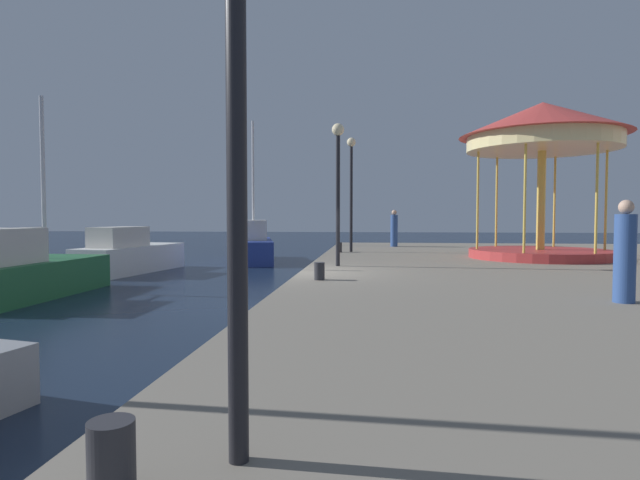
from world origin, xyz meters
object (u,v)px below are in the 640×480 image
Objects in this scene: sailboat_blue at (254,246)px; person_far_corner at (394,229)px; person_mid_promenade at (625,255)px; bollard_south at (339,247)px; lamp_post_far_end at (351,175)px; bollard_center at (112,459)px; bollard_north at (319,271)px; lamp_post_mid_promenade at (338,168)px; sailboat_green at (17,272)px; motorboat_white at (130,255)px; carousel at (542,142)px.

person_far_corner is at bearing -1.40° from sailboat_blue.
sailboat_blue is 4.08× the size of person_mid_promenade.
sailboat_blue is 17.57× the size of bollard_south.
sailboat_blue is 1.52× the size of lamp_post_far_end.
bollard_north is (0.12, 9.11, 0.00)m from bollard_center.
lamp_post_mid_promenade is at bearing -91.22° from lamp_post_far_end.
person_far_corner reaches higher than bollard_north.
lamp_post_far_end is (8.71, 7.90, 3.19)m from sailboat_green.
lamp_post_mid_promenade reaches higher than bollard_north.
person_mid_promenade is at bearing 50.04° from bollard_center.
motorboat_white is 8.37m from bollard_south.
person_far_corner reaches higher than person_mid_promenade.
lamp_post_far_end reaches higher than lamp_post_mid_promenade.
sailboat_blue is 13.94m from carousel.
sailboat_blue reaches higher than lamp_post_far_end.
person_far_corner is at bearing 126.61° from carousel.
motorboat_white is 6.58m from sailboat_green.
carousel is 3.16× the size of person_far_corner.
carousel is at bearing -4.27° from motorboat_white.
bollard_south is at bearing 7.05° from motorboat_white.
bollard_north is at bearing -99.49° from person_far_corner.
person_mid_promenade is (10.09, -15.89, 0.82)m from sailboat_blue.
bollard_center is at bearing -90.73° from bollard_north.
bollard_center is 1.00× the size of bollard_south.
sailboat_blue is at bearing 178.60° from person_far_corner.
bollard_north is at bearing -70.66° from sailboat_blue.
sailboat_green is at bearing -89.44° from motorboat_white.
bollard_center is 22.43m from person_far_corner.
person_far_corner is (-4.74, 6.39, -3.16)m from carousel.
sailboat_green is 14.33× the size of bollard_center.
carousel is at bearing -17.04° from bollard_south.
carousel is (15.40, -1.15, 4.08)m from motorboat_white.
person_mid_promenade is at bearing -64.24° from bollard_south.
sailboat_blue reaches higher than bollard_north.
motorboat_white reaches higher than bollard_south.
bollard_south is at bearing 42.72° from sailboat_green.
bollard_center is at bearing -51.73° from sailboat_green.
lamp_post_far_end reaches higher than bollard_center.
motorboat_white is at bearing -153.84° from person_far_corner.
person_far_corner is at bearing 80.51° from bollard_north.
sailboat_blue reaches higher than sailboat_green.
sailboat_blue reaches higher than lamp_post_mid_promenade.
lamp_post_mid_promenade is 6.27m from bollard_south.
person_mid_promenade is (5.52, 6.59, 0.60)m from bollard_center.
sailboat_blue is at bearing 55.16° from motorboat_white.
person_far_corner is at bearing 60.74° from bollard_south.
sailboat_blue is 22.93m from bollard_center.
sailboat_blue is 4.01× the size of person_far_corner.
bollard_south is (-0.47, -0.29, -2.92)m from lamp_post_far_end.
bollard_south is at bearing 115.76° from person_mid_promenade.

